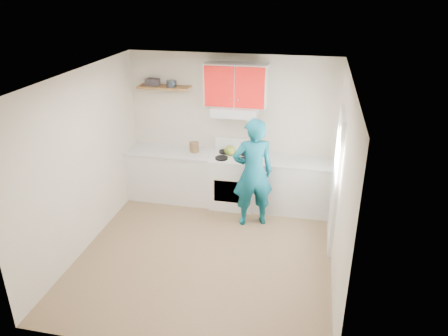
% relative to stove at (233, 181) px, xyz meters
% --- Properties ---
extents(floor, '(3.80, 3.80, 0.00)m').
position_rel_stove_xyz_m(floor, '(-0.10, -1.57, -0.46)').
color(floor, brown).
rests_on(floor, ground).
extents(ceiling, '(3.60, 3.80, 0.04)m').
position_rel_stove_xyz_m(ceiling, '(-0.10, -1.57, 2.14)').
color(ceiling, white).
rests_on(ceiling, floor).
extents(back_wall, '(3.60, 0.04, 2.60)m').
position_rel_stove_xyz_m(back_wall, '(-0.10, 0.32, 0.84)').
color(back_wall, beige).
rests_on(back_wall, floor).
extents(front_wall, '(3.60, 0.04, 2.60)m').
position_rel_stove_xyz_m(front_wall, '(-0.10, -3.47, 0.84)').
color(front_wall, beige).
rests_on(front_wall, floor).
extents(left_wall, '(0.04, 3.80, 2.60)m').
position_rel_stove_xyz_m(left_wall, '(-1.90, -1.57, 0.84)').
color(left_wall, beige).
rests_on(left_wall, floor).
extents(right_wall, '(0.04, 3.80, 2.60)m').
position_rel_stove_xyz_m(right_wall, '(1.70, -1.57, 0.84)').
color(right_wall, beige).
rests_on(right_wall, floor).
extents(door, '(0.05, 0.85, 2.05)m').
position_rel_stove_xyz_m(door, '(1.68, -0.88, 0.56)').
color(door, white).
rests_on(door, floor).
extents(door_glass, '(0.01, 0.55, 0.95)m').
position_rel_stove_xyz_m(door_glass, '(1.65, -0.88, 0.99)').
color(door_glass, white).
rests_on(door_glass, door).
extents(counter_left, '(1.52, 0.60, 0.90)m').
position_rel_stove_xyz_m(counter_left, '(-1.14, 0.02, -0.01)').
color(counter_left, silver).
rests_on(counter_left, floor).
extents(counter_right, '(1.32, 0.60, 0.90)m').
position_rel_stove_xyz_m(counter_right, '(1.04, 0.02, -0.01)').
color(counter_right, silver).
rests_on(counter_right, floor).
extents(stove, '(0.76, 0.65, 0.92)m').
position_rel_stove_xyz_m(stove, '(0.00, 0.00, 0.00)').
color(stove, white).
rests_on(stove, floor).
extents(range_hood, '(0.76, 0.44, 0.15)m').
position_rel_stove_xyz_m(range_hood, '(0.00, 0.10, 1.24)').
color(range_hood, silver).
rests_on(range_hood, back_wall).
extents(upper_cabinets, '(1.02, 0.33, 0.70)m').
position_rel_stove_xyz_m(upper_cabinets, '(0.00, 0.16, 1.66)').
color(upper_cabinets, red).
rests_on(upper_cabinets, back_wall).
extents(shelf, '(0.90, 0.30, 0.04)m').
position_rel_stove_xyz_m(shelf, '(-1.25, 0.18, 1.56)').
color(shelf, brown).
rests_on(shelf, back_wall).
extents(books, '(0.24, 0.18, 0.11)m').
position_rel_stove_xyz_m(books, '(-1.46, 0.19, 1.63)').
color(books, '#373035').
rests_on(books, shelf).
extents(tin, '(0.21, 0.21, 0.10)m').
position_rel_stove_xyz_m(tin, '(-1.11, 0.16, 1.63)').
color(tin, '#333D4C').
rests_on(tin, shelf).
extents(kettle, '(0.22, 0.22, 0.17)m').
position_rel_stove_xyz_m(kettle, '(-0.07, 0.05, 0.54)').
color(kettle, olive).
rests_on(kettle, stove).
extents(crock, '(0.20, 0.20, 0.20)m').
position_rel_stove_xyz_m(crock, '(-0.72, 0.07, 0.54)').
color(crock, brown).
rests_on(crock, counter_left).
extents(cutting_board, '(0.37, 0.31, 0.02)m').
position_rel_stove_xyz_m(cutting_board, '(0.92, -0.01, 0.45)').
color(cutting_board, olive).
rests_on(cutting_board, counter_right).
extents(silicone_mat, '(0.38, 0.34, 0.01)m').
position_rel_stove_xyz_m(silicone_mat, '(1.46, -0.02, 0.44)').
color(silicone_mat, red).
rests_on(silicone_mat, counter_right).
extents(person, '(0.77, 0.64, 1.80)m').
position_rel_stove_xyz_m(person, '(0.42, -0.56, 0.44)').
color(person, '#0B5063').
rests_on(person, floor).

